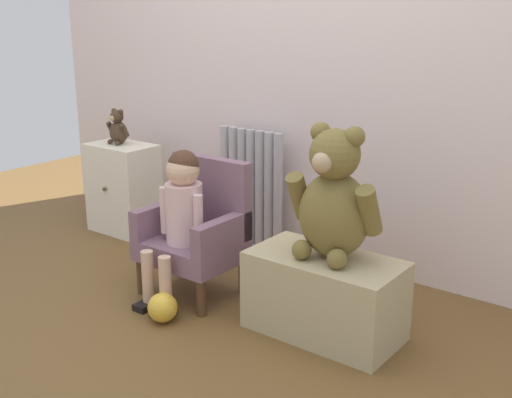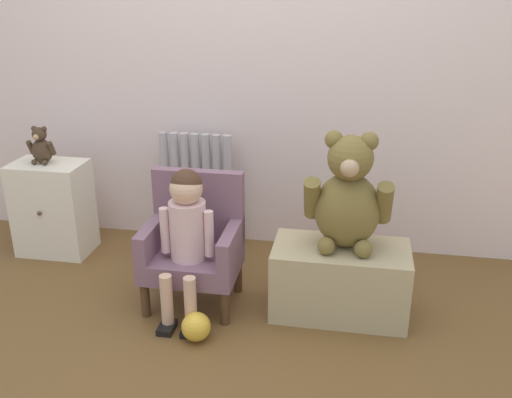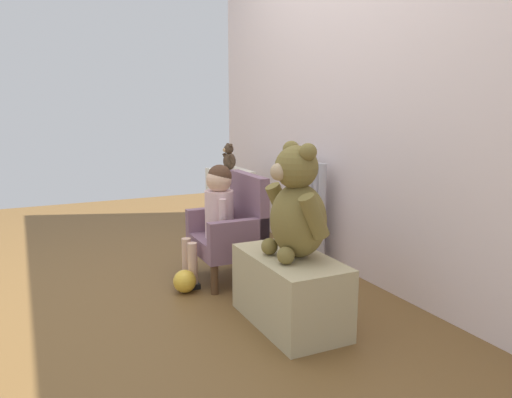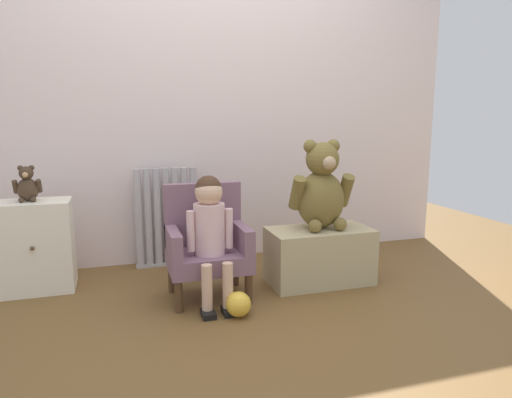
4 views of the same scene
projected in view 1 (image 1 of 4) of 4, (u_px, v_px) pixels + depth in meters
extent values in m
plane|color=brown|center=(155.00, 329.00, 2.72)|extent=(6.00, 6.00, 0.00)
cube|color=silver|center=(309.00, 30.00, 3.25)|extent=(3.80, 0.05, 2.40)
cylinder|color=#B2AEB4|center=(225.00, 183.00, 3.67)|extent=(0.05, 0.05, 0.66)
cylinder|color=#B2AEB4|center=(233.00, 184.00, 3.63)|extent=(0.05, 0.05, 0.66)
cylinder|color=#B2AEB4|center=(242.00, 186.00, 3.60)|extent=(0.05, 0.05, 0.66)
cylinder|color=#B2AEB4|center=(251.00, 188.00, 3.56)|extent=(0.05, 0.05, 0.66)
cylinder|color=#B2AEB4|center=(260.00, 190.00, 3.52)|extent=(0.05, 0.05, 0.66)
cylinder|color=#B2AEB4|center=(269.00, 192.00, 3.49)|extent=(0.05, 0.05, 0.66)
cylinder|color=#B2AEB4|center=(278.00, 194.00, 3.45)|extent=(0.05, 0.05, 0.66)
cube|color=#B2AEB4|center=(251.00, 245.00, 3.66)|extent=(0.43, 0.05, 0.02)
cube|color=silver|center=(124.00, 188.00, 3.86)|extent=(0.40, 0.27, 0.54)
sphere|color=#4C3823|center=(104.00, 189.00, 3.74)|extent=(0.02, 0.02, 0.02)
cube|color=#7A596A|center=(191.00, 250.00, 3.01)|extent=(0.45, 0.36, 0.10)
cube|color=#7A596A|center=(212.00, 195.00, 3.05)|extent=(0.45, 0.06, 0.37)
cube|color=#7A596A|center=(161.00, 218.00, 3.08)|extent=(0.06, 0.36, 0.14)
cube|color=#7A596A|center=(222.00, 234.00, 2.86)|extent=(0.06, 0.36, 0.14)
cylinder|color=#4C331E|center=(141.00, 276.00, 3.04)|extent=(0.04, 0.04, 0.17)
cylinder|color=#4C331E|center=(201.00, 298.00, 2.82)|extent=(0.04, 0.04, 0.17)
cylinder|color=#4C331E|center=(185.00, 258.00, 3.27)|extent=(0.04, 0.04, 0.17)
cylinder|color=#4C331E|center=(243.00, 276.00, 3.05)|extent=(0.04, 0.04, 0.17)
cylinder|color=beige|center=(184.00, 213.00, 2.92)|extent=(0.17, 0.17, 0.28)
sphere|color=#D8AD8E|center=(183.00, 170.00, 2.86)|extent=(0.15, 0.15, 0.15)
sphere|color=#472D1E|center=(183.00, 166.00, 2.86)|extent=(0.14, 0.14, 0.14)
cylinder|color=#D8AD8E|center=(148.00, 276.00, 2.88)|extent=(0.06, 0.06, 0.24)
cube|color=black|center=(146.00, 305.00, 2.91)|extent=(0.07, 0.11, 0.03)
cylinder|color=#D8AD8E|center=(165.00, 282.00, 2.82)|extent=(0.06, 0.06, 0.24)
cube|color=black|center=(163.00, 312.00, 2.84)|extent=(0.07, 0.11, 0.03)
cylinder|color=beige|center=(165.00, 210.00, 2.97)|extent=(0.04, 0.04, 0.22)
cylinder|color=beige|center=(198.00, 219.00, 2.85)|extent=(0.04, 0.04, 0.22)
cube|color=tan|center=(324.00, 296.00, 2.65)|extent=(0.63, 0.33, 0.34)
ellipsoid|color=brown|center=(334.00, 215.00, 2.57)|extent=(0.30, 0.26, 0.35)
sphere|color=brown|center=(335.00, 154.00, 2.48)|extent=(0.20, 0.20, 0.20)
sphere|color=tan|center=(322.00, 162.00, 2.42)|extent=(0.08, 0.08, 0.08)
sphere|color=brown|center=(321.00, 132.00, 2.52)|extent=(0.08, 0.08, 0.08)
sphere|color=brown|center=(355.00, 137.00, 2.43)|extent=(0.08, 0.08, 0.08)
cylinder|color=brown|center=(300.00, 196.00, 2.63)|extent=(0.08, 0.15, 0.22)
cylinder|color=brown|center=(369.00, 211.00, 2.45)|extent=(0.08, 0.15, 0.22)
sphere|color=brown|center=(302.00, 250.00, 2.57)|extent=(0.08, 0.08, 0.08)
sphere|color=brown|center=(337.00, 259.00, 2.47)|extent=(0.08, 0.08, 0.08)
ellipsoid|color=#413022|center=(119.00, 133.00, 3.78)|extent=(0.11, 0.10, 0.13)
sphere|color=#413022|center=(117.00, 116.00, 3.74)|extent=(0.08, 0.08, 0.08)
sphere|color=tan|center=(112.00, 118.00, 3.72)|extent=(0.03, 0.03, 0.03)
sphere|color=#413022|center=(114.00, 111.00, 3.76)|extent=(0.03, 0.03, 0.03)
sphere|color=#413022|center=(121.00, 112.00, 3.72)|extent=(0.03, 0.03, 0.03)
cylinder|color=#413022|center=(111.00, 128.00, 3.80)|extent=(0.03, 0.06, 0.08)
cylinder|color=#413022|center=(125.00, 131.00, 3.73)|extent=(0.03, 0.06, 0.08)
sphere|color=#413022|center=(110.00, 142.00, 3.78)|extent=(0.03, 0.03, 0.03)
sphere|color=#413022|center=(117.00, 143.00, 3.74)|extent=(0.03, 0.03, 0.03)
sphere|color=gold|center=(163.00, 308.00, 2.77)|extent=(0.13, 0.13, 0.13)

